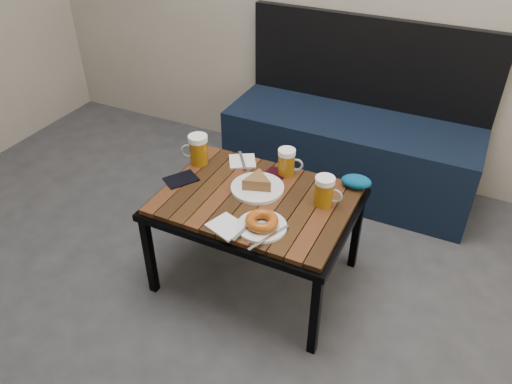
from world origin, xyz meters
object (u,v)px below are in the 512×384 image
at_px(plate_pie, 257,185).
at_px(plate_bagel, 262,223).
at_px(passport_burgundy, 273,176).
at_px(cafe_table, 256,206).
at_px(passport_navy, 181,179).
at_px(beer_mug_centre, 287,162).
at_px(beer_mug_right, 325,191).
at_px(knit_pouch, 356,182).
at_px(bench, 351,146).
at_px(beer_mug_left, 198,150).

distance_m(plate_pie, plate_bagel, 0.26).
xyz_separation_m(plate_pie, plate_bagel, (0.13, -0.23, -0.00)).
bearing_deg(passport_burgundy, cafe_table, -82.79).
height_order(plate_bagel, passport_navy, plate_bagel).
distance_m(beer_mug_centre, passport_navy, 0.48).
relative_size(beer_mug_right, plate_bagel, 0.52).
distance_m(cafe_table, knit_pouch, 0.45).
bearing_deg(beer_mug_centre, knit_pouch, -12.00).
bearing_deg(beer_mug_right, passport_burgundy, 156.86).
xyz_separation_m(bench, plate_pie, (-0.17, -0.88, 0.23)).
height_order(cafe_table, plate_bagel, plate_bagel).
bearing_deg(plate_bagel, knit_pouch, 59.86).
bearing_deg(beer_mug_left, plate_bagel, 129.90).
relative_size(beer_mug_centre, beer_mug_right, 0.96).
bearing_deg(beer_mug_right, passport_navy, -174.23).
height_order(bench, beer_mug_right, bench).
bearing_deg(plate_pie, passport_burgundy, 80.27).
xyz_separation_m(plate_pie, passport_burgundy, (0.02, 0.12, -0.02)).
height_order(bench, beer_mug_centre, bench).
xyz_separation_m(passport_navy, passport_burgundy, (0.36, 0.20, -0.00)).
height_order(bench, passport_burgundy, bench).
bearing_deg(knit_pouch, beer_mug_left, -169.99).
bearing_deg(cafe_table, knit_pouch, 35.84).
xyz_separation_m(passport_navy, knit_pouch, (0.72, 0.29, 0.03)).
xyz_separation_m(cafe_table, beer_mug_left, (-0.36, 0.13, 0.12)).
relative_size(beer_mug_left, passport_burgundy, 1.07).
height_order(bench, passport_navy, bench).
distance_m(plate_pie, passport_burgundy, 0.12).
relative_size(plate_pie, plate_bagel, 0.91).
bearing_deg(plate_bagel, plate_pie, 119.32).
bearing_deg(passport_burgundy, beer_mug_left, -165.61).
distance_m(cafe_table, plate_pie, 0.09).
distance_m(passport_navy, knit_pouch, 0.78).
height_order(beer_mug_centre, knit_pouch, beer_mug_centre).
bearing_deg(plate_pie, cafe_table, -70.17).
bearing_deg(passport_navy, knit_pouch, 54.49).
relative_size(beer_mug_centre, knit_pouch, 0.95).
relative_size(bench, knit_pouch, 10.55).
height_order(beer_mug_left, knit_pouch, beer_mug_left).
bearing_deg(beer_mug_right, beer_mug_left, 171.52).
bearing_deg(bench, plate_pie, -101.11).
bearing_deg(plate_pie, bench, 78.89).
bearing_deg(passport_burgundy, beer_mug_right, -11.87).
bearing_deg(cafe_table, plate_bagel, -57.95).
height_order(cafe_table, passport_burgundy, passport_burgundy).
relative_size(cafe_table, passport_burgundy, 6.28).
height_order(passport_navy, knit_pouch, knit_pouch).
height_order(bench, plate_pie, bench).
relative_size(plate_bagel, passport_burgundy, 1.91).
distance_m(bench, cafe_table, 0.97).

